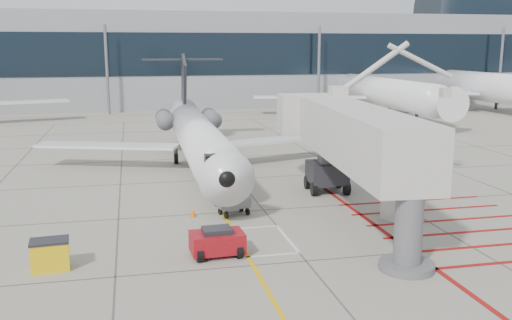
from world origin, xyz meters
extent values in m
plane|color=gray|center=(0.00, 0.00, 0.00)|extent=(260.00, 260.00, 0.00)
cone|color=#E25F0B|center=(-4.05, 3.55, 0.23)|extent=(0.33, 0.33, 0.46)
cone|color=orange|center=(-1.41, 8.40, 0.21)|extent=(0.31, 0.31, 0.43)
cube|color=gray|center=(10.00, 70.00, 7.00)|extent=(180.00, 28.00, 14.00)
cube|color=black|center=(10.00, 55.95, 8.00)|extent=(180.00, 0.10, 6.00)
camera|label=1|loc=(-7.11, -26.20, 9.08)|focal=40.00mm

